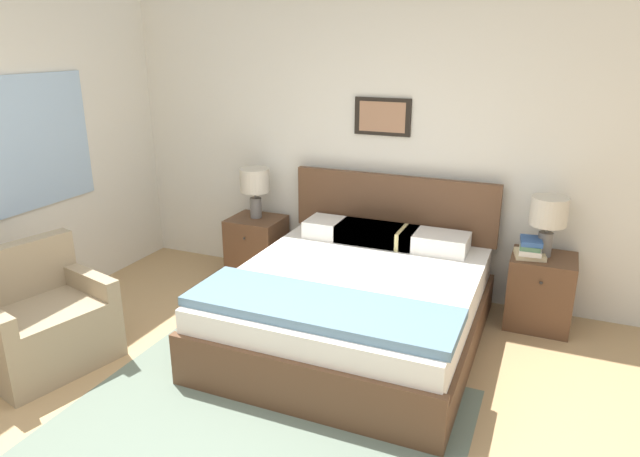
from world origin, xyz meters
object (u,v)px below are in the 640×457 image
at_px(bed, 355,302).
at_px(nightstand_by_door, 540,291).
at_px(armchair, 42,325).
at_px(nightstand_near_window, 257,247).
at_px(table_lamp_near_window, 255,183).
at_px(table_lamp_by_door, 548,215).

bearing_deg(bed, nightstand_by_door, 31.31).
height_order(armchair, nightstand_by_door, armchair).
xyz_separation_m(nightstand_near_window, table_lamp_near_window, (-0.01, 0.02, 0.60)).
height_order(armchair, nightstand_near_window, armchair).
xyz_separation_m(bed, table_lamp_near_window, (-1.25, 0.78, 0.59)).
distance_m(bed, table_lamp_near_window, 1.59).
bearing_deg(armchair, nightstand_near_window, 176.48).
relative_size(bed, table_lamp_near_window, 4.36).
height_order(table_lamp_near_window, table_lamp_by_door, same).
height_order(bed, nightstand_by_door, bed).
relative_size(nightstand_by_door, table_lamp_by_door, 1.24).
xyz_separation_m(nightstand_near_window, nightstand_by_door, (2.48, 0.00, 0.00)).
xyz_separation_m(bed, nightstand_near_window, (-1.24, 0.76, -0.01)).
distance_m(armchair, nightstand_by_door, 3.63).
height_order(armchair, table_lamp_by_door, table_lamp_by_door).
distance_m(nightstand_near_window, table_lamp_by_door, 2.54).
bearing_deg(table_lamp_near_window, nightstand_by_door, -0.57).
bearing_deg(nightstand_by_door, bed, -148.69).
relative_size(nightstand_near_window, table_lamp_near_window, 1.24).
height_order(nightstand_near_window, table_lamp_by_door, table_lamp_by_door).
bearing_deg(table_lamp_by_door, armchair, -147.81).
bearing_deg(table_lamp_near_window, nightstand_near_window, -65.87).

